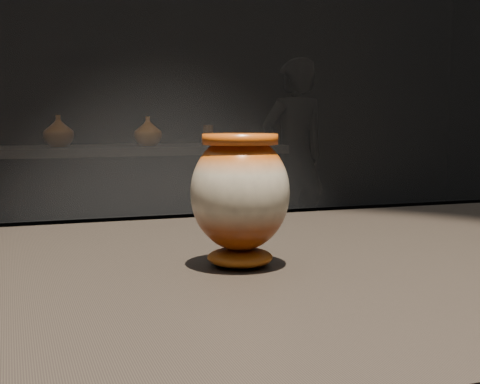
{
  "coord_description": "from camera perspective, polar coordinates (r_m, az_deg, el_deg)",
  "views": [
    {
      "loc": [
        -0.25,
        -0.77,
        1.08
      ],
      "look_at": [
        0.01,
        -0.0,
        0.99
      ],
      "focal_mm": 50.0,
      "sensor_mm": 36.0,
      "label": 1
    }
  ],
  "objects": [
    {
      "name": "main_vase",
      "position": [
        0.81,
        0.0,
        -0.21
      ],
      "size": [
        0.14,
        0.14,
        0.16
      ],
      "rotation": [
        0.0,
        0.0,
        -0.12
      ],
      "color": "maroon",
      "rests_on": "display_plinth"
    },
    {
      "name": "back_shelf",
      "position": [
        4.25,
        -9.95,
        0.34
      ],
      "size": [
        2.0,
        0.6,
        0.9
      ],
      "color": "black",
      "rests_on": "ground"
    },
    {
      "name": "back_vase_left",
      "position": [
        4.14,
        -15.23,
        5.04
      ],
      "size": [
        0.25,
        0.25,
        0.19
      ],
      "primitive_type": "imported",
      "rotation": [
        0.0,
        0.0,
        3.7
      ],
      "color": "brown",
      "rests_on": "back_shelf"
    },
    {
      "name": "back_vase_mid",
      "position": [
        4.21,
        -7.86,
        5.16
      ],
      "size": [
        0.23,
        0.23,
        0.18
      ],
      "primitive_type": "imported",
      "rotation": [
        0.0,
        0.0,
        2.03
      ],
      "color": "maroon",
      "rests_on": "back_shelf"
    },
    {
      "name": "back_vase_right",
      "position": [
        4.34,
        -2.72,
        4.9
      ],
      "size": [
        0.07,
        0.07,
        0.13
      ],
      "primitive_type": "cylinder",
      "color": "brown",
      "rests_on": "back_shelf"
    },
    {
      "name": "visitor",
      "position": [
        5.25,
        4.62,
        3.01
      ],
      "size": [
        0.6,
        0.44,
        1.53
      ],
      "primitive_type": "imported",
      "rotation": [
        0.0,
        0.0,
        3.28
      ],
      "color": "black",
      "rests_on": "ground"
    }
  ]
}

